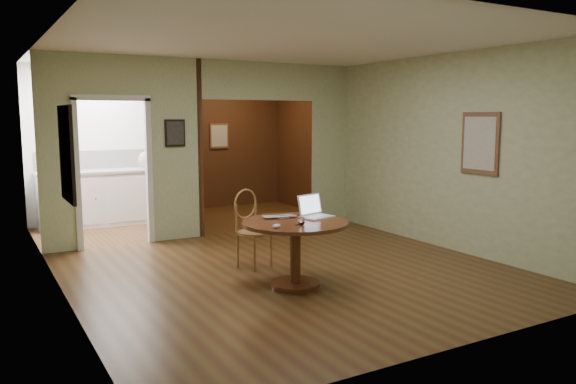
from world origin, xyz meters
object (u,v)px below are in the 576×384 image
dining_table (295,238)px  open_laptop (314,211)px  chair (251,224)px  closed_laptop (281,218)px

dining_table → open_laptop: size_ratio=2.87×
chair → closed_laptop: (-0.00, -0.77, 0.20)m
dining_table → open_laptop: bearing=22.4°
dining_table → closed_laptop: size_ratio=3.18×
open_laptop → closed_laptop: bearing=154.4°
open_laptop → closed_laptop: open_laptop is taller
chair → closed_laptop: chair is taller
dining_table → chair: bearing=93.5°
closed_laptop → open_laptop: bearing=-2.4°
dining_table → chair: (-0.06, 0.97, -0.00)m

